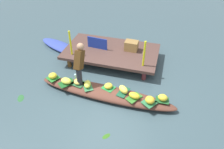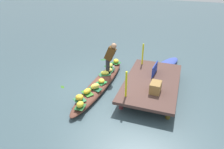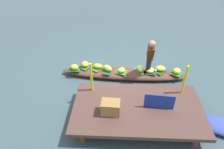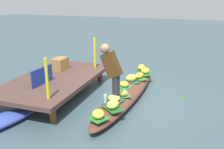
# 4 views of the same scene
# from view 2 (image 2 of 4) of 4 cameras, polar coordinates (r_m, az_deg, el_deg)

# --- Properties ---
(canal_water) EXTENTS (40.00, 40.00, 0.00)m
(canal_water) POSITION_cam_2_polar(r_m,az_deg,el_deg) (7.81, -3.27, -3.45)
(canal_water) COLOR #3A5057
(canal_water) RESTS_ON ground
(dock_platform) EXTENTS (3.20, 1.80, 0.43)m
(dock_platform) POSITION_cam_2_polar(r_m,az_deg,el_deg) (7.51, 10.57, -2.06)
(dock_platform) COLOR #4E352F
(dock_platform) RESTS_ON ground
(vendor_boat) EXTENTS (4.05, 0.81, 0.25)m
(vendor_boat) POSITION_cam_2_polar(r_m,az_deg,el_deg) (7.75, -3.30, -2.65)
(vendor_boat) COLOR brown
(vendor_boat) RESTS_ON ground
(moored_boat) EXTENTS (2.21, 1.32, 0.20)m
(moored_boat) POSITION_cam_2_polar(r_m,az_deg,el_deg) (9.43, 13.99, 2.32)
(moored_boat) COLOR #3649A5
(moored_boat) RESTS_ON ground
(leaf_mat_0) EXTENTS (0.41, 0.38, 0.01)m
(leaf_mat_0) POSITION_cam_2_polar(r_m,az_deg,el_deg) (7.60, -2.82, -2.16)
(leaf_mat_0) COLOR #27873D
(leaf_mat_0) RESTS_ON vendor_boat
(banana_bunch_0) EXTENTS (0.32, 0.32, 0.15)m
(banana_bunch_0) POSITION_cam_2_polar(r_m,az_deg,el_deg) (7.56, -2.83, -1.70)
(banana_bunch_0) COLOR yellow
(banana_bunch_0) RESTS_ON vendor_boat
(leaf_mat_1) EXTENTS (0.51, 0.53, 0.01)m
(leaf_mat_1) POSITION_cam_2_polar(r_m,az_deg,el_deg) (8.66, -0.64, 1.96)
(leaf_mat_1) COLOR #1B5623
(leaf_mat_1) RESTS_ON vendor_boat
(banana_bunch_1) EXTENTS (0.35, 0.26, 0.17)m
(banana_bunch_1) POSITION_cam_2_polar(r_m,az_deg,el_deg) (8.62, -0.64, 2.45)
(banana_bunch_1) COLOR #EAE74D
(banana_bunch_1) RESTS_ON vendor_boat
(leaf_mat_2) EXTENTS (0.44, 0.50, 0.01)m
(leaf_mat_2) POSITION_cam_2_polar(r_m,az_deg,el_deg) (8.11, -1.93, -0.01)
(leaf_mat_2) COLOR #307343
(leaf_mat_2) RESTS_ON vendor_boat
(banana_bunch_2) EXTENTS (0.28, 0.35, 0.16)m
(banana_bunch_2) POSITION_cam_2_polar(r_m,az_deg,el_deg) (8.08, -1.94, 0.47)
(banana_bunch_2) COLOR #E7E54A
(banana_bunch_2) RESTS_ON vendor_boat
(leaf_mat_3) EXTENTS (0.45, 0.50, 0.01)m
(leaf_mat_3) POSITION_cam_2_polar(r_m,az_deg,el_deg) (7.06, -6.62, -4.95)
(leaf_mat_3) COLOR #327528
(leaf_mat_3) RESTS_ON vendor_boat
(banana_bunch_3) EXTENTS (0.34, 0.26, 0.15)m
(banana_bunch_3) POSITION_cam_2_polar(r_m,az_deg,el_deg) (7.02, -6.65, -4.43)
(banana_bunch_3) COLOR gold
(banana_bunch_3) RESTS_ON vendor_boat
(leaf_mat_4) EXTENTS (0.46, 0.47, 0.01)m
(leaf_mat_4) POSITION_cam_2_polar(r_m,az_deg,el_deg) (6.78, -8.66, -6.70)
(leaf_mat_4) COLOR #2C7243
(leaf_mat_4) RESTS_ON vendor_boat
(banana_bunch_4) EXTENTS (0.35, 0.35, 0.18)m
(banana_bunch_4) POSITION_cam_2_polar(r_m,az_deg,el_deg) (6.73, -8.72, -6.07)
(banana_bunch_4) COLOR gold
(banana_bunch_4) RESTS_ON vendor_boat
(leaf_mat_5) EXTENTS (0.43, 0.43, 0.01)m
(leaf_mat_5) POSITION_cam_2_polar(r_m,az_deg,el_deg) (9.05, 1.09, 3.18)
(leaf_mat_5) COLOR #29782D
(leaf_mat_5) RESTS_ON vendor_boat
(banana_bunch_5) EXTENTS (0.33, 0.32, 0.17)m
(banana_bunch_5) POSITION_cam_2_polar(r_m,az_deg,el_deg) (9.01, 1.09, 3.65)
(banana_bunch_5) COLOR yellow
(banana_bunch_5) RESTS_ON vendor_boat
(leaf_mat_6) EXTENTS (0.33, 0.49, 0.01)m
(leaf_mat_6) POSITION_cam_2_polar(r_m,az_deg,el_deg) (7.27, -4.53, -3.79)
(leaf_mat_6) COLOR #1A5235
(leaf_mat_6) RESTS_ON vendor_boat
(banana_bunch_6) EXTENTS (0.36, 0.35, 0.19)m
(banana_bunch_6) POSITION_cam_2_polar(r_m,az_deg,el_deg) (7.22, -4.55, -3.16)
(banana_bunch_6) COLOR #F9DC4F
(banana_bunch_6) RESTS_ON vendor_boat
(leaf_mat_7) EXTENTS (0.43, 0.39, 0.01)m
(leaf_mat_7) POSITION_cam_2_polar(r_m,az_deg,el_deg) (8.35, -0.85, 0.89)
(leaf_mat_7) COLOR #2A5A34
(leaf_mat_7) RESTS_ON vendor_boat
(banana_bunch_7) EXTENTS (0.26, 0.27, 0.14)m
(banana_bunch_7) POSITION_cam_2_polar(r_m,az_deg,el_deg) (8.32, -0.85, 1.31)
(banana_bunch_7) COLOR #F5D158
(banana_bunch_7) RESTS_ON vendor_boat
(leaf_mat_8) EXTENTS (0.36, 0.28, 0.01)m
(leaf_mat_8) POSITION_cam_2_polar(r_m,az_deg,el_deg) (6.49, -8.48, -8.53)
(leaf_mat_8) COLOR #205728
(leaf_mat_8) RESTS_ON vendor_boat
(banana_bunch_8) EXTENTS (0.27, 0.23, 0.18)m
(banana_bunch_8) POSITION_cam_2_polar(r_m,az_deg,el_deg) (6.43, -8.53, -7.90)
(banana_bunch_8) COLOR yellow
(banana_bunch_8) RESTS_ON vendor_boat
(vendor_person) EXTENTS (0.21, 0.48, 1.22)m
(vendor_person) POSITION_cam_2_polar(r_m,az_deg,el_deg) (7.97, -0.52, 4.97)
(vendor_person) COLOR #28282D
(vendor_person) RESTS_ON vendor_boat
(water_bottle) EXTENTS (0.06, 0.06, 0.19)m
(water_bottle) POSITION_cam_2_polar(r_m,az_deg,el_deg) (8.39, 0.45, 1.71)
(water_bottle) COLOR #ACD9E8
(water_bottle) RESTS_ON vendor_boat
(market_banner) EXTENTS (0.72, 0.09, 0.40)m
(market_banner) POSITION_cam_2_polar(r_m,az_deg,el_deg) (7.82, 11.35, 1.35)
(market_banner) COLOR navy
(market_banner) RESTS_ON dock_platform
(railing_post_west) EXTENTS (0.06, 0.06, 0.85)m
(railing_post_west) POSITION_cam_2_polar(r_m,az_deg,el_deg) (8.44, 8.21, 5.38)
(railing_post_west) COLOR yellow
(railing_post_west) RESTS_ON dock_platform
(railing_post_east) EXTENTS (0.06, 0.06, 0.85)m
(railing_post_east) POSITION_cam_2_polar(r_m,az_deg,el_deg) (6.34, 3.79, -2.65)
(railing_post_east) COLOR yellow
(railing_post_east) RESTS_ON dock_platform
(produce_crate) EXTENTS (0.45, 0.34, 0.33)m
(produce_crate) POSITION_cam_2_polar(r_m,az_deg,el_deg) (6.81, 11.55, -3.39)
(produce_crate) COLOR olive
(produce_crate) RESTS_ON dock_platform
(drifting_plant_0) EXTENTS (0.31, 0.35, 0.01)m
(drifting_plant_0) POSITION_cam_2_polar(r_m,az_deg,el_deg) (9.95, -2.28, 4.00)
(drifting_plant_0) COLOR #285F2F
(drifting_plant_0) RESTS_ON ground
(drifting_plant_1) EXTENTS (0.23, 0.24, 0.01)m
(drifting_plant_1) POSITION_cam_2_polar(r_m,az_deg,el_deg) (8.03, -13.11, -3.25)
(drifting_plant_1) COLOR #31661A
(drifting_plant_1) RESTS_ON ground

